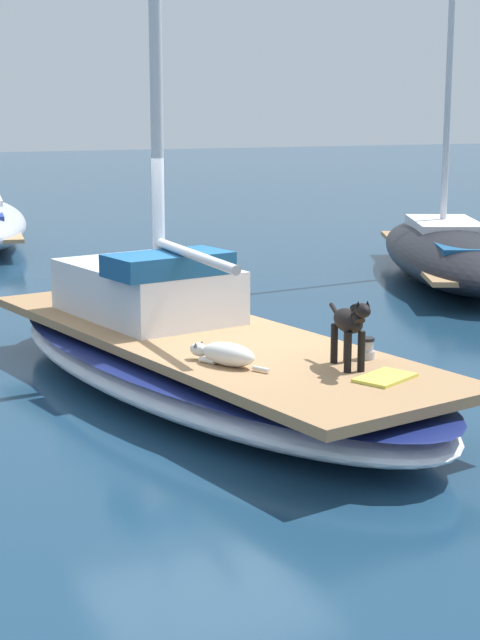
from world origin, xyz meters
TOP-DOWN VIEW (x-y plane):
  - ground_plane at (0.00, 0.00)m, footprint 120.00×120.00m
  - sailboat_main at (0.00, 0.00)m, footprint 3.88×7.59m
  - mast_main at (-0.18, 0.74)m, footprint 0.14×2.27m
  - cabin_house at (-0.23, 1.09)m, footprint 1.80×2.46m
  - dog_black at (0.72, -1.90)m, footprint 0.30×0.94m
  - dog_white at (-0.29, -1.32)m, footprint 0.53×0.88m
  - deck_winch at (1.06, -1.65)m, footprint 0.16×0.16m
  - deck_towel at (0.82, -2.37)m, footprint 0.66×0.57m
  - moored_boat_starboard_side at (6.78, 5.09)m, footprint 4.83×7.27m

SIDE VIEW (x-z plane):
  - ground_plane at x=0.00m, z-range 0.00..0.00m
  - sailboat_main at x=0.00m, z-range 0.01..0.67m
  - moored_boat_starboard_side at x=6.78m, z-range -3.30..4.36m
  - deck_towel at x=0.82m, z-range 0.66..0.69m
  - deck_winch at x=1.06m, z-range 0.65..0.86m
  - dog_white at x=-0.29m, z-range 0.66..0.88m
  - cabin_house at x=-0.23m, z-range 0.59..1.43m
  - dog_black at x=0.72m, z-range 0.73..1.43m
  - mast_main at x=-0.18m, z-range 0.29..7.88m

